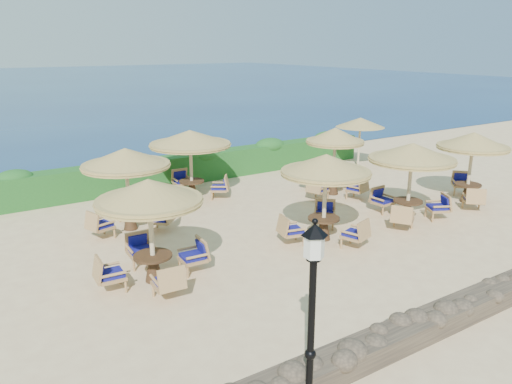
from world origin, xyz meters
name	(u,v)px	position (x,y,z in m)	size (l,w,h in m)	color
ground	(293,231)	(0.00, 0.00, 0.00)	(120.00, 120.00, 0.00)	beige
sea	(3,85)	(0.00, 70.00, 0.00)	(160.00, 160.00, 0.00)	navy
hedge	(193,168)	(0.00, 7.20, 0.60)	(18.00, 0.90, 1.20)	#184C1B
stone_wall	(465,308)	(0.00, -6.20, 0.22)	(15.00, 0.65, 0.44)	brown
lamp_post	(311,334)	(-4.80, -6.80, 1.55)	(0.44, 0.44, 3.31)	black
extra_parasol	(360,123)	(7.80, 5.20, 2.17)	(2.30, 2.30, 2.41)	beige
cafe_set_0	(150,214)	(-5.03, -0.90, 1.77)	(2.84, 2.84, 2.65)	beige
cafe_set_1	(325,180)	(0.35, -1.05, 1.89)	(2.79, 2.79, 2.65)	beige
cafe_set_2	(411,165)	(3.83, -1.26, 1.92)	(2.84, 2.84, 2.65)	beige
cafe_set_3	(127,172)	(-4.28, 2.98, 1.90)	(2.82, 2.82, 2.65)	beige
cafe_set_4	(190,148)	(-1.15, 4.95, 1.97)	(3.09, 3.09, 2.65)	beige
cafe_set_5	(334,153)	(3.79, 2.44, 1.65)	(2.88, 2.88, 2.65)	beige
cafe_set_6	(472,151)	(7.33, -1.08, 1.96)	(2.57, 2.57, 2.65)	beige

